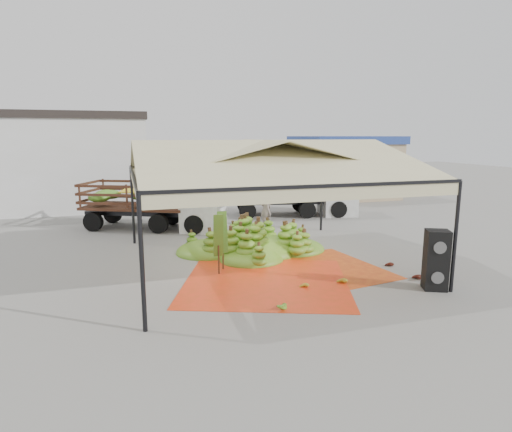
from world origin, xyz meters
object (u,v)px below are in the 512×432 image
object	(u,v)px
banana_heap	(255,235)
truck_right	(299,190)
speaker_stack	(436,260)
truck_left	(160,199)
vendor	(266,208)

from	to	relation	value
banana_heap	truck_right	size ratio (longest dim) A/B	0.84
banana_heap	speaker_stack	size ratio (longest dim) A/B	3.39
speaker_stack	truck_left	size ratio (longest dim) A/B	0.25
speaker_stack	truck_left	world-z (taller)	truck_left
banana_heap	vendor	distance (m)	4.46
banana_heap	vendor	bearing A→B (deg)	66.27
truck_left	vendor	bearing A→B (deg)	13.54
speaker_stack	vendor	world-z (taller)	vendor
speaker_stack	truck_left	bearing A→B (deg)	147.29
banana_heap	truck_right	bearing A→B (deg)	55.24
truck_right	vendor	bearing A→B (deg)	-127.69
speaker_stack	truck_left	xyz separation A→B (m)	(-6.49, 10.19, 0.50)
banana_heap	truck_right	distance (m)	7.67
speaker_stack	truck_right	size ratio (longest dim) A/B	0.25
truck_left	truck_right	xyz separation A→B (m)	(7.28, 1.26, 0.02)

